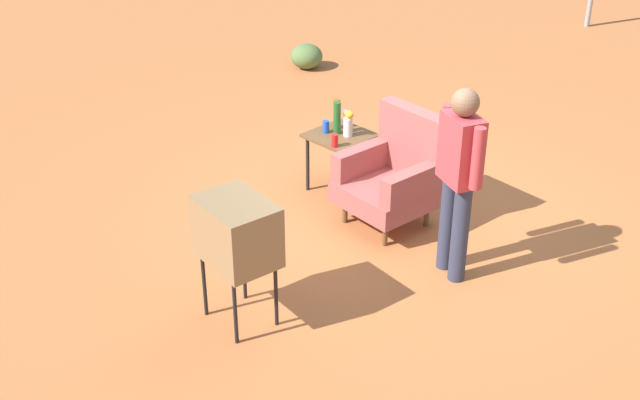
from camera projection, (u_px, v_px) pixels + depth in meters
name	position (u px, v px, depth m)	size (l,w,h in m)	color
ground_plane	(398.00, 220.00, 7.61)	(60.00, 60.00, 0.00)	#AD6033
armchair	(395.00, 173.00, 7.38)	(0.83, 0.84, 1.06)	brown
side_table	(340.00, 143.00, 7.90)	(0.56, 0.56, 0.61)	black
tv_on_stand	(237.00, 232.00, 5.90)	(0.65, 0.51, 1.03)	black
person_standing	(459.00, 173.00, 6.40)	(0.53, 0.35, 1.64)	#2D3347
bottle_tall_amber	(337.00, 114.00, 7.93)	(0.07, 0.07, 0.30)	brown
bottle_wine_green	(337.00, 118.00, 7.81)	(0.07, 0.07, 0.32)	#1E5623
soda_can_blue	(326.00, 127.00, 7.87)	(0.07, 0.07, 0.12)	blue
soda_can_red	(335.00, 141.00, 7.59)	(0.07, 0.07, 0.12)	red
flower_vase	(348.00, 122.00, 7.76)	(0.15, 0.10, 0.27)	silver
shrub_mid	(307.00, 56.00, 11.26)	(0.44, 0.44, 0.34)	#516B38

